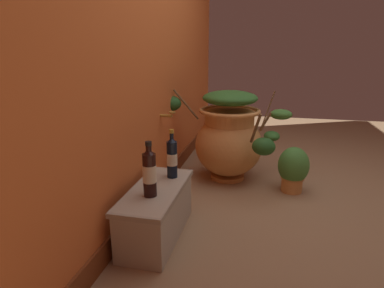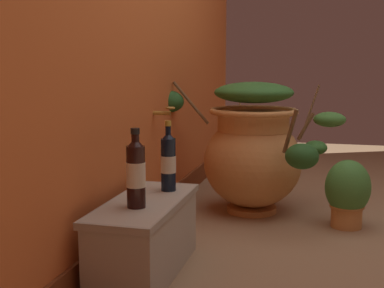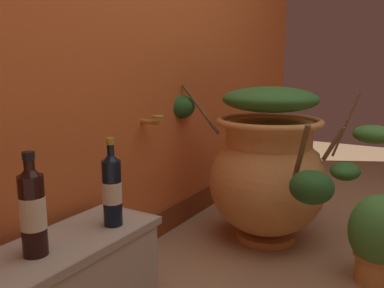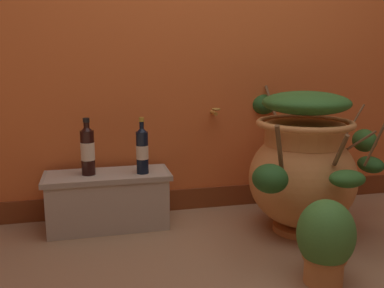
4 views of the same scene
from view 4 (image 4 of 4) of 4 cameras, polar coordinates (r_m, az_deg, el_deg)
back_wall at (r=2.87m, az=1.58°, el=17.32°), size 4.40×0.33×2.60m
terracotta_urn at (r=2.51m, az=14.82°, el=-2.58°), size 1.02×1.20×0.82m
stone_ledge at (r=2.60m, az=-11.20°, el=-7.11°), size 0.74×0.31×0.33m
wine_bottle_left at (r=2.49m, az=-6.70°, el=-0.68°), size 0.07×0.07×0.33m
wine_bottle_middle at (r=2.52m, az=-13.84°, el=-0.62°), size 0.08×0.08×0.33m
potted_shrub at (r=2.02m, az=17.48°, el=-12.25°), size 0.26×0.26×0.39m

